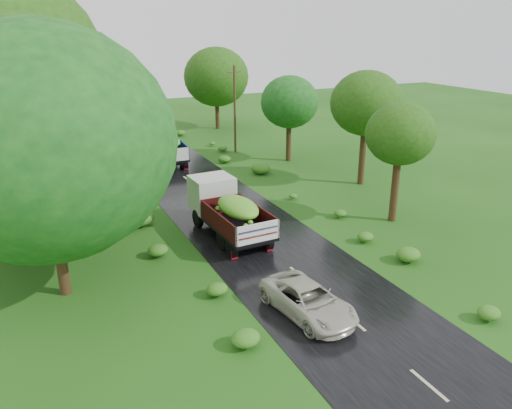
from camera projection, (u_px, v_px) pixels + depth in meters
ground at (352, 320)px, 18.91m from camera, size 120.00×120.00×0.00m
road at (288, 266)px, 23.14m from camera, size 6.50×80.00×0.02m
road_lines at (278, 257)px, 23.98m from camera, size 0.12×69.60×0.00m
truck_near at (227, 208)px, 26.03m from camera, size 2.50×6.48×2.69m
truck_far at (165, 144)px, 39.75m from camera, size 2.70×6.55×2.69m
car at (308, 300)px, 19.08m from camera, size 2.57×4.58×1.21m
utility_pole at (235, 109)px, 42.07m from camera, size 1.27×0.35×7.30m
trees_left at (13, 86)px, 30.31m from camera, size 6.57×33.78×10.45m
trees_right at (281, 95)px, 40.23m from camera, size 5.51×31.92×6.99m
shrubs at (217, 200)px, 30.64m from camera, size 11.90×44.00×0.70m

